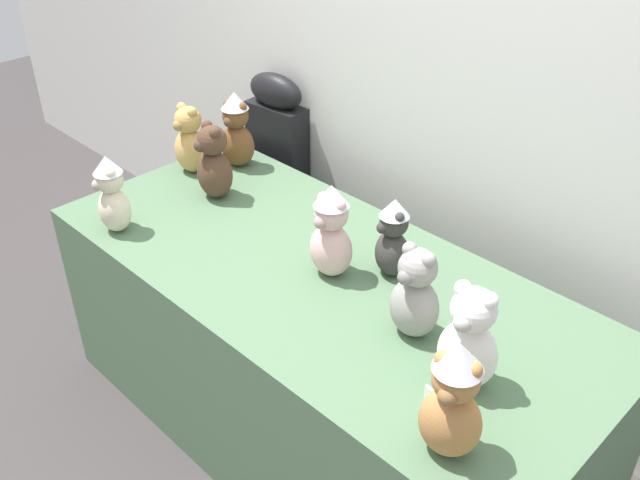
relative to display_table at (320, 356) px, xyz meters
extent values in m
plane|color=#3D3838|center=(0.00, -0.25, -0.38)|extent=(10.00, 10.00, 0.00)
cube|color=silver|center=(0.00, 0.69, 0.92)|extent=(7.00, 0.08, 2.60)
cube|color=#4C6B4C|center=(0.00, 0.00, 0.00)|extent=(1.98, 0.88, 0.75)
cube|color=black|center=(-0.83, 0.57, 0.09)|extent=(0.29, 0.14, 0.92)
ellipsoid|color=black|center=(-0.83, 0.57, 0.61)|extent=(0.29, 0.14, 0.15)
ellipsoid|color=white|center=(0.63, -0.09, 0.48)|extent=(0.17, 0.15, 0.20)
sphere|color=white|center=(0.63, -0.09, 0.62)|extent=(0.12, 0.12, 0.12)
sphere|color=white|center=(0.59, -0.09, 0.67)|extent=(0.04, 0.04, 0.04)
sphere|color=white|center=(0.67, -0.09, 0.67)|extent=(0.04, 0.04, 0.04)
sphere|color=#B4B3AF|center=(0.63, -0.14, 0.61)|extent=(0.05, 0.05, 0.05)
ellipsoid|color=#4C3323|center=(-0.63, 0.07, 0.47)|extent=(0.18, 0.16, 0.19)
sphere|color=#4C3323|center=(-0.63, 0.07, 0.61)|extent=(0.11, 0.11, 0.11)
sphere|color=#4C3323|center=(-0.67, 0.08, 0.66)|extent=(0.04, 0.04, 0.04)
sphere|color=#4C3323|center=(-0.60, 0.06, 0.66)|extent=(0.04, 0.04, 0.04)
sphere|color=#412E23|center=(-0.65, 0.02, 0.60)|extent=(0.05, 0.05, 0.05)
ellipsoid|color=#383533|center=(0.17, 0.15, 0.45)|extent=(0.16, 0.15, 0.15)
sphere|color=#383533|center=(0.17, 0.15, 0.57)|extent=(0.09, 0.09, 0.09)
sphere|color=#383533|center=(0.15, 0.17, 0.60)|extent=(0.03, 0.03, 0.03)
sphere|color=#383533|center=(0.20, 0.14, 0.60)|extent=(0.03, 0.03, 0.03)
sphere|color=#32302E|center=(0.16, 0.12, 0.56)|extent=(0.04, 0.04, 0.04)
cone|color=silver|center=(0.17, 0.15, 0.62)|extent=(0.10, 0.10, 0.06)
ellipsoid|color=tan|center=(-0.87, 0.13, 0.47)|extent=(0.15, 0.13, 0.18)
sphere|color=tan|center=(-0.87, 0.13, 0.60)|extent=(0.11, 0.11, 0.11)
sphere|color=tan|center=(-0.91, 0.13, 0.64)|extent=(0.04, 0.04, 0.04)
sphere|color=tan|center=(-0.84, 0.13, 0.64)|extent=(0.04, 0.04, 0.04)
sphere|color=olive|center=(-0.87, 0.09, 0.59)|extent=(0.05, 0.05, 0.05)
ellipsoid|color=beige|center=(0.03, 0.02, 0.47)|extent=(0.15, 0.13, 0.18)
sphere|color=beige|center=(0.03, 0.02, 0.60)|extent=(0.11, 0.11, 0.11)
sphere|color=beige|center=(0.00, 0.02, 0.64)|extent=(0.04, 0.04, 0.04)
sphere|color=beige|center=(0.07, 0.02, 0.64)|extent=(0.04, 0.04, 0.04)
sphere|color=#A88783|center=(0.03, -0.03, 0.59)|extent=(0.05, 0.05, 0.05)
cone|color=silver|center=(0.03, 0.02, 0.67)|extent=(0.11, 0.11, 0.07)
ellipsoid|color=gray|center=(0.41, -0.03, 0.47)|extent=(0.16, 0.14, 0.19)
sphere|color=gray|center=(0.41, -0.03, 0.61)|extent=(0.11, 0.11, 0.11)
sphere|color=gray|center=(0.37, -0.03, 0.65)|extent=(0.04, 0.04, 0.04)
sphere|color=gray|center=(0.44, -0.03, 0.65)|extent=(0.04, 0.04, 0.04)
sphere|color=slate|center=(0.40, -0.08, 0.60)|extent=(0.05, 0.05, 0.05)
ellipsoid|color=brown|center=(-0.78, 0.30, 0.47)|extent=(0.17, 0.16, 0.18)
sphere|color=brown|center=(-0.78, 0.30, 0.60)|extent=(0.11, 0.11, 0.11)
sphere|color=brown|center=(-0.81, 0.29, 0.64)|extent=(0.04, 0.04, 0.04)
sphere|color=brown|center=(-0.74, 0.31, 0.64)|extent=(0.04, 0.04, 0.04)
sphere|color=brown|center=(-0.76, 0.26, 0.59)|extent=(0.04, 0.04, 0.04)
cone|color=silver|center=(-0.78, 0.30, 0.66)|extent=(0.11, 0.11, 0.07)
ellipsoid|color=beige|center=(-0.69, -0.33, 0.46)|extent=(0.16, 0.14, 0.16)
sphere|color=beige|center=(-0.69, -0.33, 0.58)|extent=(0.10, 0.10, 0.10)
sphere|color=beige|center=(-0.72, -0.32, 0.61)|extent=(0.04, 0.04, 0.04)
sphere|color=beige|center=(-0.66, -0.34, 0.61)|extent=(0.04, 0.04, 0.04)
sphere|color=#ABA08A|center=(-0.70, -0.37, 0.57)|extent=(0.04, 0.04, 0.04)
cone|color=silver|center=(-0.69, -0.33, 0.64)|extent=(0.10, 0.10, 0.06)
ellipsoid|color=#B27A42|center=(0.73, -0.31, 0.47)|extent=(0.18, 0.16, 0.19)
sphere|color=#B27A42|center=(0.73, -0.31, 0.61)|extent=(0.11, 0.11, 0.11)
sphere|color=#B27A42|center=(0.70, -0.32, 0.65)|extent=(0.04, 0.04, 0.04)
sphere|color=#B27A42|center=(0.77, -0.30, 0.65)|extent=(0.04, 0.04, 0.04)
sphere|color=olive|center=(0.75, -0.35, 0.60)|extent=(0.05, 0.05, 0.05)
cone|color=silver|center=(0.73, -0.31, 0.67)|extent=(0.12, 0.12, 0.07)
cube|color=white|center=(0.63, -0.22, 0.40)|extent=(0.07, 0.02, 0.05)
camera|label=1|loc=(1.32, -1.33, 1.72)|focal=39.46mm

